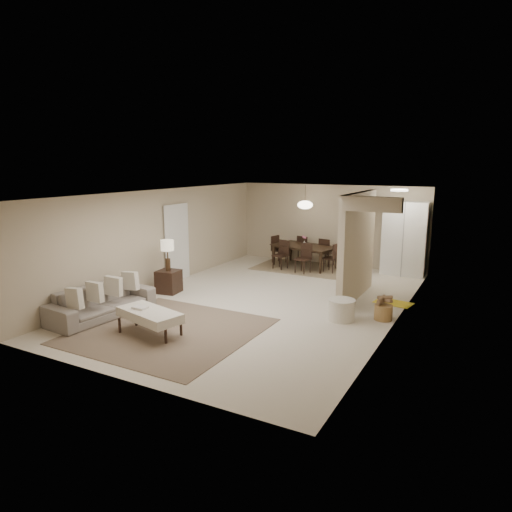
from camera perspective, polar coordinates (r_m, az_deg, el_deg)
The scene contains 22 objects.
floor at distance 10.68m, azimuth 0.99°, elevation -5.62°, with size 9.00×9.00×0.00m, color beige.
ceiling at distance 10.22m, azimuth 1.04°, elevation 7.89°, with size 9.00×9.00×0.00m, color white.
back_wall at distance 14.48m, azimuth 9.22°, elevation 3.85°, with size 6.00×6.00×0.00m, color #BFB091.
left_wall at distance 12.03m, azimuth -11.80°, elevation 2.20°, with size 9.00×9.00×0.00m, color #BFB091.
right_wall at distance 9.42m, azimuth 17.47°, elevation -0.64°, with size 9.00×9.00×0.00m, color #BFB091.
partition at distance 10.88m, azimuth 12.54°, elevation 1.20°, with size 0.15×2.50×2.50m, color #BFB091.
doorway at distance 12.51m, azimuth -9.89°, elevation 1.56°, with size 0.04×0.90×2.04m, color black.
pantry_cabinet at distance 13.59m, azimuth 18.10°, elevation 2.07°, with size 1.20×0.55×2.10m, color white.
flush_light at distance 12.52m, azimuth 17.48°, elevation 7.85°, with size 0.44×0.44×0.05m, color white.
living_rug at distance 8.98m, azimuth -10.81°, elevation -9.18°, with size 3.20×3.20×0.01m, color brown.
sofa at distance 10.03m, azimuth -18.72°, elevation -5.45°, with size 0.87×2.23×0.65m, color gray.
ottoman_bench at distance 8.76m, azimuth -13.17°, elevation -7.20°, with size 1.43×0.91×0.47m.
side_table at distance 11.48m, azimuth -10.86°, elevation -3.15°, with size 0.51×0.51×0.56m, color black.
table_lamp at distance 11.30m, azimuth -11.02°, elevation 0.99°, with size 0.32×0.32×0.76m.
round_pouf at distance 9.51m, azimuth 10.64°, elevation -6.64°, with size 0.55×0.55×0.43m, color beige.
wicker_basket at distance 9.74m, azimuth 15.63°, elevation -6.80°, with size 0.37×0.37×0.31m, color #95643B.
dining_rug at distance 14.14m, azimuth 5.99°, elevation -1.37°, with size 2.80×2.10×0.01m, color #887454.
dining_table at distance 14.07m, azimuth 6.01°, elevation -0.06°, with size 1.92×1.07×0.68m, color black.
dining_chairs at distance 14.05m, azimuth 6.02°, elevation 0.32°, with size 2.35×1.90×0.87m.
vase at distance 13.99m, azimuth 6.05°, elevation 1.60°, with size 0.14×0.14×0.15m, color silver.
yellow_mat at distance 10.98m, azimuth 16.81°, elevation -5.62°, with size 0.82×0.50×0.01m, color yellow.
pendant_light at distance 13.84m, azimuth 6.15°, elevation 6.38°, with size 0.46×0.46×0.71m.
Camera 1 is at (4.67, -9.07, 3.15)m, focal length 32.00 mm.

